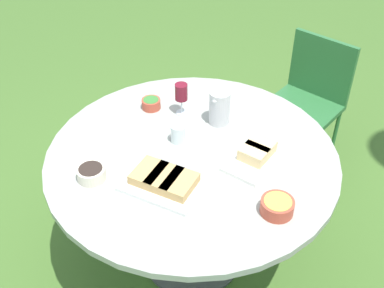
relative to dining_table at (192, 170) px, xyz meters
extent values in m
plane|color=#446B2B|center=(0.00, 0.00, -0.67)|extent=(40.00, 40.00, 0.00)
cylinder|color=#4C4C51|center=(0.00, 0.00, -0.66)|extent=(0.57, 0.57, 0.02)
cylinder|color=#4C4C51|center=(0.00, 0.00, -0.29)|extent=(0.11, 0.11, 0.73)
cylinder|color=#9EA399|center=(0.00, 0.00, 0.09)|extent=(1.41, 1.41, 0.03)
cube|color=#2D6B38|center=(-1.12, 0.11, -0.22)|extent=(0.46, 0.48, 0.04)
cube|color=#2D6B38|center=(-1.31, 0.13, 0.01)|extent=(0.07, 0.44, 0.42)
cylinder|color=#2D6B38|center=(-0.95, -0.10, -0.46)|extent=(0.03, 0.03, 0.43)
cylinder|color=#2D6B38|center=(-0.92, 0.29, -0.46)|extent=(0.03, 0.03, 0.43)
cylinder|color=#2D6B38|center=(-1.32, -0.07, -0.46)|extent=(0.03, 0.03, 0.43)
cylinder|color=#2D6B38|center=(-1.28, 0.32, -0.46)|extent=(0.03, 0.03, 0.43)
cylinder|color=silver|center=(-0.29, -0.03, 0.20)|extent=(0.11, 0.11, 0.18)
cone|color=silver|center=(-0.24, -0.03, 0.28)|extent=(0.03, 0.03, 0.02)
cylinder|color=silver|center=(-0.25, -0.24, 0.11)|extent=(0.06, 0.06, 0.01)
cylinder|color=silver|center=(-0.25, -0.24, 0.16)|extent=(0.01, 0.01, 0.08)
cylinder|color=maroon|center=(-0.25, -0.24, 0.24)|extent=(0.07, 0.07, 0.09)
cube|color=white|center=(0.25, 0.02, 0.12)|extent=(0.30, 0.38, 0.02)
cube|color=tan|center=(0.26, -0.05, 0.15)|extent=(0.18, 0.14, 0.04)
cube|color=tan|center=(0.25, 0.02, 0.15)|extent=(0.18, 0.14, 0.04)
cube|color=tan|center=(0.24, 0.10, 0.15)|extent=(0.18, 0.14, 0.04)
cube|color=white|center=(-0.11, 0.27, 0.12)|extent=(0.29, 0.19, 0.02)
cube|color=#E0C184|center=(-0.18, 0.27, 0.16)|extent=(0.10, 0.12, 0.06)
cube|color=#E0C184|center=(-0.11, 0.27, 0.16)|extent=(0.10, 0.12, 0.06)
cylinder|color=#B74733|center=(0.11, 0.51, 0.14)|extent=(0.14, 0.14, 0.06)
cylinder|color=#E0C147|center=(0.11, 0.51, 0.16)|extent=(0.12, 0.12, 0.03)
cylinder|color=#B74733|center=(-0.19, -0.40, 0.14)|extent=(0.10, 0.10, 0.05)
cylinder|color=#387533|center=(-0.19, -0.40, 0.15)|extent=(0.08, 0.08, 0.02)
cylinder|color=beige|center=(0.40, -0.27, 0.14)|extent=(0.13, 0.13, 0.06)
cylinder|color=#2D231E|center=(0.40, -0.27, 0.15)|extent=(0.11, 0.11, 0.03)
cylinder|color=silver|center=(-0.04, -0.11, 0.16)|extent=(0.07, 0.07, 0.10)
camera|label=1|loc=(1.46, 1.01, 1.61)|focal=45.00mm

